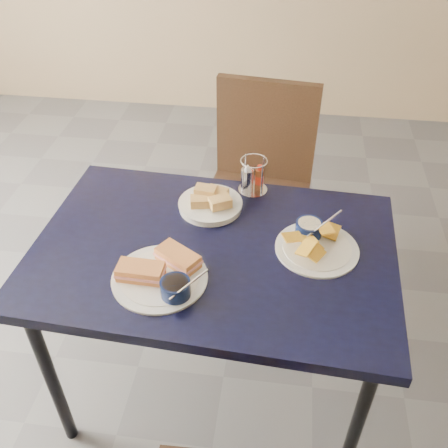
# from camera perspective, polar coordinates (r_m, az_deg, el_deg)

# --- Properties ---
(ground) EXTENTS (6.00, 6.00, 0.00)m
(ground) POSITION_cam_1_polar(r_m,az_deg,el_deg) (2.22, -0.06, -17.06)
(ground) COLOR #525257
(ground) RESTS_ON ground
(dining_table) EXTENTS (1.23, 0.85, 0.75)m
(dining_table) POSITION_cam_1_polar(r_m,az_deg,el_deg) (1.69, -1.19, -4.38)
(dining_table) COLOR black
(dining_table) RESTS_ON ground
(chair_far) EXTENTS (0.51, 0.49, 0.98)m
(chair_far) POSITION_cam_1_polar(r_m,az_deg,el_deg) (2.34, 3.89, 5.66)
(chair_far) COLOR black
(chair_far) RESTS_ON ground
(sandwich_plate) EXTENTS (0.31, 0.30, 0.12)m
(sandwich_plate) POSITION_cam_1_polar(r_m,az_deg,el_deg) (1.53, -7.05, -5.64)
(sandwich_plate) COLOR white
(sandwich_plate) RESTS_ON dining_table
(plantain_plate) EXTENTS (0.27, 0.27, 0.12)m
(plantain_plate) POSITION_cam_1_polar(r_m,az_deg,el_deg) (1.67, 10.23, -1.92)
(plantain_plate) COLOR white
(plantain_plate) RESTS_ON dining_table
(bread_basket) EXTENTS (0.23, 0.23, 0.07)m
(bread_basket) POSITION_cam_1_polar(r_m,az_deg,el_deg) (1.80, -1.54, 2.46)
(bread_basket) COLOR white
(bread_basket) RESTS_ON dining_table
(condiment_caddy) EXTENTS (0.11, 0.11, 0.14)m
(condiment_caddy) POSITION_cam_1_polar(r_m,az_deg,el_deg) (1.87, 3.22, 5.31)
(condiment_caddy) COLOR silver
(condiment_caddy) RESTS_ON dining_table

